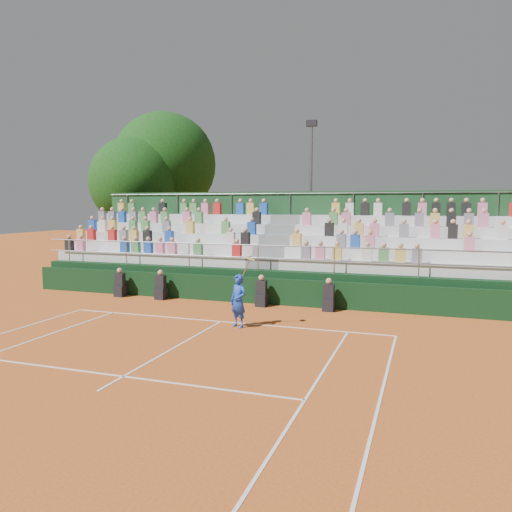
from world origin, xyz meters
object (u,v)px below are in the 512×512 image
(tree_west, at_px, (134,182))
(tree_east, at_px, (164,164))
(tennis_player, at_px, (238,301))
(floodlight_mast, at_px, (311,184))

(tree_west, relative_size, tree_east, 0.81)
(tree_west, height_order, tree_east, tree_east)
(tennis_player, distance_m, floodlight_mast, 14.71)
(tree_east, bearing_deg, tennis_player, -53.88)
(tennis_player, bearing_deg, tree_west, 132.89)
(tree_east, relative_size, floodlight_mast, 1.14)
(tennis_player, relative_size, floodlight_mast, 0.26)
(tree_east, xyz_separation_m, floodlight_mast, (9.88, -0.76, -1.42))
(tennis_player, xyz_separation_m, floodlight_mast, (-0.96, 14.09, 4.11))
(tennis_player, relative_size, tree_west, 0.28)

